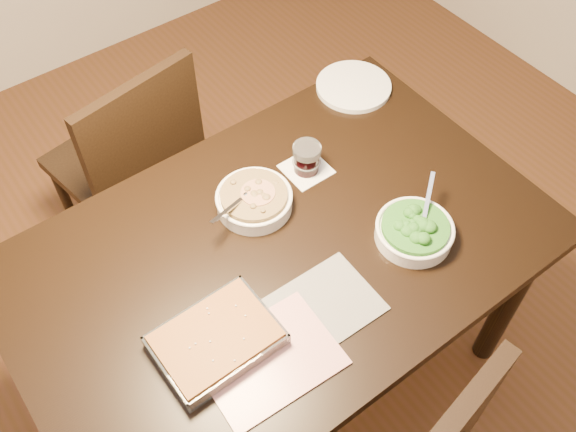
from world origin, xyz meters
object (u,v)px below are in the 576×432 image
(baking_dish, at_px, (216,340))
(wine_tumbler, at_px, (307,158))
(chair_far, at_px, (133,160))
(broccoli_bowl, at_px, (414,231))
(table, at_px, (281,267))
(dinner_plate, at_px, (354,86))
(stew_bowl, at_px, (254,199))

(baking_dish, relative_size, wine_tumbler, 3.13)
(chair_far, bearing_deg, broccoli_bowl, 103.82)
(wine_tumbler, bearing_deg, broccoli_bowl, -77.29)
(table, relative_size, baking_dish, 5.00)
(baking_dish, height_order, dinner_plate, baking_dish)
(dinner_plate, xyz_separation_m, chair_far, (-0.64, 0.37, -0.25))
(table, height_order, broccoli_bowl, broccoli_bowl)
(table, distance_m, wine_tumbler, 0.32)
(baking_dish, bearing_deg, stew_bowl, 42.66)
(broccoli_bowl, relative_size, chair_far, 0.23)
(stew_bowl, distance_m, baking_dish, 0.42)
(broccoli_bowl, height_order, wine_tumbler, wine_tumbler)
(broccoli_bowl, distance_m, wine_tumbler, 0.37)
(broccoli_bowl, bearing_deg, table, 148.86)
(baking_dish, bearing_deg, chair_far, 76.89)
(broccoli_bowl, bearing_deg, stew_bowl, 129.45)
(stew_bowl, height_order, dinner_plate, stew_bowl)
(broccoli_bowl, xyz_separation_m, baking_dish, (-0.58, 0.05, -0.00))
(broccoli_bowl, relative_size, baking_dish, 0.75)
(chair_far, bearing_deg, wine_tumbler, 109.84)
(wine_tumbler, bearing_deg, stew_bowl, -173.68)
(table, relative_size, wine_tumbler, 15.65)
(stew_bowl, bearing_deg, chair_far, 101.32)
(table, distance_m, stew_bowl, 0.20)
(table, relative_size, broccoli_bowl, 6.66)
(stew_bowl, relative_size, chair_far, 0.25)
(chair_far, bearing_deg, table, 87.72)
(wine_tumbler, distance_m, dinner_plate, 0.38)
(broccoli_bowl, xyz_separation_m, wine_tumbler, (-0.08, 0.36, 0.02))
(stew_bowl, height_order, baking_dish, stew_bowl)
(table, height_order, wine_tumbler, wine_tumbler)
(table, height_order, stew_bowl, stew_bowl)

